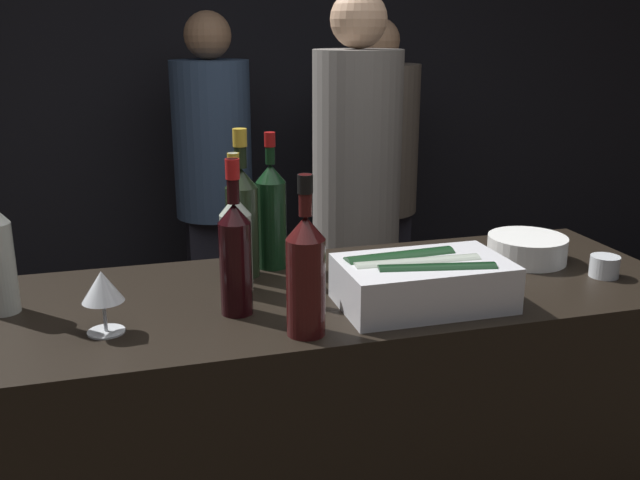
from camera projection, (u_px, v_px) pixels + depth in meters
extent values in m
cube|color=black|center=(205.00, 72.00, 3.67)|extent=(6.40, 0.06, 2.80)
cube|color=black|center=(323.00, 463.00, 1.91)|extent=(1.84, 0.65, 0.99)
cube|color=silver|center=(423.00, 283.00, 1.66)|extent=(0.39, 0.24, 0.11)
cylinder|color=black|center=(436.00, 279.00, 1.61)|extent=(0.28, 0.12, 0.07)
cylinder|color=#9EA899|center=(417.00, 273.00, 1.65)|extent=(0.30, 0.08, 0.07)
cylinder|color=#143319|center=(400.00, 267.00, 1.69)|extent=(0.27, 0.09, 0.08)
cylinder|color=white|center=(527.00, 249.00, 1.98)|extent=(0.22, 0.22, 0.07)
cylinder|color=gray|center=(528.00, 238.00, 1.98)|extent=(0.18, 0.18, 0.01)
cylinder|color=silver|center=(106.00, 332.00, 1.52)|extent=(0.08, 0.08, 0.00)
cylinder|color=silver|center=(105.00, 316.00, 1.51)|extent=(0.01, 0.01, 0.07)
cone|color=silver|center=(102.00, 286.00, 1.49)|extent=(0.09, 0.09, 0.07)
cylinder|color=silver|center=(604.00, 266.00, 1.86)|extent=(0.08, 0.08, 0.06)
sphere|color=#F9D67F|center=(605.00, 265.00, 1.86)|extent=(0.03, 0.03, 0.03)
cylinder|color=black|center=(236.00, 269.00, 1.60)|extent=(0.07, 0.07, 0.21)
cone|color=black|center=(234.00, 213.00, 1.56)|extent=(0.07, 0.07, 0.04)
cylinder|color=black|center=(233.00, 181.00, 1.54)|extent=(0.03, 0.03, 0.10)
cylinder|color=red|center=(232.00, 169.00, 1.53)|extent=(0.03, 0.03, 0.04)
cylinder|color=black|center=(271.00, 225.00, 1.91)|extent=(0.08, 0.08, 0.24)
cone|color=black|center=(270.00, 173.00, 1.87)|extent=(0.08, 0.08, 0.05)
cylinder|color=black|center=(270.00, 148.00, 1.85)|extent=(0.03, 0.03, 0.08)
cylinder|color=maroon|center=(270.00, 139.00, 1.84)|extent=(0.03, 0.03, 0.04)
cylinder|color=#380F0F|center=(306.00, 287.00, 1.49)|extent=(0.08, 0.08, 0.21)
cone|color=#380F0F|center=(305.00, 228.00, 1.45)|extent=(0.08, 0.08, 0.05)
cylinder|color=#380F0F|center=(305.00, 195.00, 1.43)|extent=(0.03, 0.03, 0.09)
cylinder|color=black|center=(305.00, 184.00, 1.43)|extent=(0.03, 0.03, 0.04)
cylinder|color=black|center=(243.00, 232.00, 1.84)|extent=(0.08, 0.08, 0.24)
cone|color=black|center=(241.00, 178.00, 1.80)|extent=(0.08, 0.08, 0.05)
cylinder|color=black|center=(240.00, 148.00, 1.78)|extent=(0.03, 0.03, 0.10)
cylinder|color=gold|center=(240.00, 138.00, 1.77)|extent=(0.04, 0.04, 0.04)
cylinder|color=#9EA899|center=(236.00, 253.00, 1.74)|extent=(0.08, 0.08, 0.19)
cone|color=#9EA899|center=(235.00, 205.00, 1.71)|extent=(0.08, 0.08, 0.05)
cylinder|color=#9EA899|center=(234.00, 175.00, 1.68)|extent=(0.02, 0.02, 0.10)
cylinder|color=gold|center=(233.00, 163.00, 1.68)|extent=(0.03, 0.03, 0.05)
cube|color=black|center=(219.00, 292.00, 3.47)|extent=(0.27, 0.20, 0.77)
cylinder|color=#334766|center=(212.00, 140.00, 3.26)|extent=(0.36, 0.36, 0.71)
sphere|color=#997051|center=(208.00, 35.00, 3.12)|extent=(0.21, 0.21, 0.21)
cube|color=black|center=(354.00, 336.00, 2.93)|extent=(0.25, 0.19, 0.81)
cylinder|color=slate|center=(357.00, 149.00, 2.71)|extent=(0.34, 0.34, 0.74)
sphere|color=tan|center=(359.00, 19.00, 2.57)|extent=(0.21, 0.21, 0.21)
cube|color=black|center=(372.00, 282.00, 3.62)|extent=(0.31, 0.23, 0.76)
cylinder|color=#60564C|center=(375.00, 139.00, 3.41)|extent=(0.41, 0.41, 0.70)
sphere|color=tan|center=(377.00, 41.00, 3.28)|extent=(0.21, 0.21, 0.21)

